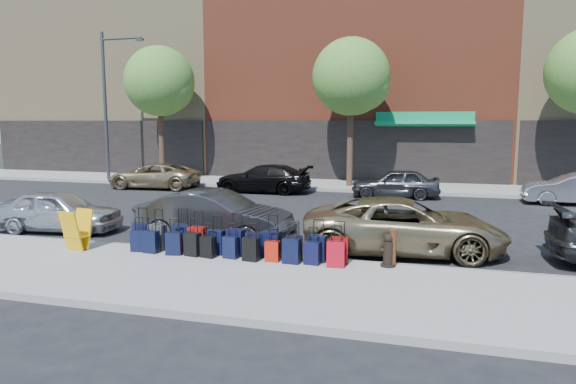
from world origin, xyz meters
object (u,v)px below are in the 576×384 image
(tree_center, at_px, (354,79))
(bollard, at_px, (393,247))
(fire_hydrant, at_px, (388,252))
(car_near_0, at_px, (59,211))
(car_far_2, at_px, (395,183))
(display_rack, at_px, (77,230))
(car_near_2, at_px, (404,226))
(car_far_1, at_px, (263,178))
(tree_left, at_px, (162,83))
(car_far_3, at_px, (575,189))
(suitcase_front_5, at_px, (236,242))
(car_near_1, at_px, (215,217))
(car_far_0, at_px, (154,176))
(streetlight, at_px, (108,97))

(tree_center, bearing_deg, bollard, -77.78)
(fire_hydrant, height_order, car_near_0, car_near_0)
(car_near_0, xyz_separation_m, car_far_2, (9.36, 9.94, 0.01))
(display_rack, bearing_deg, car_near_2, 28.64)
(car_near_0, relative_size, car_near_2, 0.74)
(car_far_1, bearing_deg, tree_left, -111.30)
(car_near_0, distance_m, car_far_3, 19.23)
(suitcase_front_5, height_order, display_rack, suitcase_front_5)
(car_near_2, bearing_deg, car_far_3, -38.65)
(car_near_1, bearing_deg, car_far_2, -20.51)
(car_near_1, distance_m, car_far_0, 12.52)
(car_far_0, bearing_deg, fire_hydrant, 42.98)
(suitcase_front_5, bearing_deg, car_near_2, 36.98)
(suitcase_front_5, height_order, car_far_3, car_far_3)
(display_rack, height_order, car_far_2, car_far_2)
(car_near_2, bearing_deg, streetlight, 48.88)
(tree_center, distance_m, car_far_2, 5.93)
(car_far_2, bearing_deg, car_far_1, -96.01)
(display_rack, height_order, car_far_0, car_far_0)
(fire_hydrant, bearing_deg, tree_left, 120.38)
(car_far_1, bearing_deg, tree_center, 124.12)
(fire_hydrant, distance_m, car_far_0, 17.11)
(car_near_0, height_order, car_near_2, car_near_2)
(car_near_2, bearing_deg, car_near_0, 85.21)
(tree_center, bearing_deg, streetlight, -177.02)
(car_near_1, bearing_deg, car_far_0, 40.52)
(bollard, height_order, car_near_1, car_near_1)
(streetlight, distance_m, fire_hydrant, 21.71)
(car_far_1, xyz_separation_m, car_far_2, (6.17, -0.07, -0.01))
(streetlight, relative_size, car_far_0, 1.75)
(streetlight, bearing_deg, car_far_3, -4.97)
(suitcase_front_5, height_order, fire_hydrant, suitcase_front_5)
(car_near_0, height_order, car_near_1, car_near_1)
(bollard, bearing_deg, car_near_1, 161.59)
(car_near_1, xyz_separation_m, car_far_1, (-1.94, 9.97, -0.06))
(bollard, distance_m, car_far_3, 13.18)
(car_near_0, bearing_deg, car_far_0, 7.55)
(display_rack, relative_size, car_near_1, 0.23)
(tree_center, xyz_separation_m, car_near_0, (-7.05, -12.62, -4.77))
(suitcase_front_5, height_order, bollard, suitcase_front_5)
(car_far_3, bearing_deg, car_near_1, -48.78)
(car_near_1, relative_size, car_near_2, 0.86)
(streetlight, bearing_deg, car_far_2, -7.16)
(fire_hydrant, bearing_deg, car_far_0, 124.42)
(tree_left, height_order, car_far_3, tree_left)
(bollard, height_order, car_far_1, car_far_1)
(streetlight, height_order, car_far_3, streetlight)
(tree_left, xyz_separation_m, display_rack, (5.85, -14.87, -4.77))
(suitcase_front_5, relative_size, car_near_2, 0.20)
(car_near_0, distance_m, car_near_1, 5.13)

